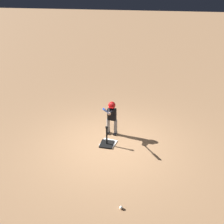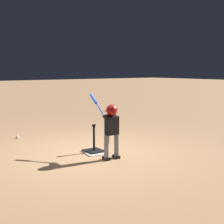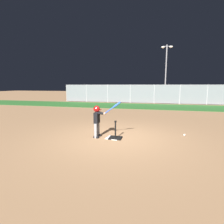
{
  "view_description": "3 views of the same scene",
  "coord_description": "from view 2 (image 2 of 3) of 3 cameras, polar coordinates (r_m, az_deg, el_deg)",
  "views": [
    {
      "loc": [
        6.42,
        1.46,
        4.32
      ],
      "look_at": [
        -0.37,
        -0.04,
        0.93
      ],
      "focal_mm": 42.0,
      "sensor_mm": 36.0,
      "label": 1
    },
    {
      "loc": [
        -5.63,
        3.52,
        1.81
      ],
      "look_at": [
        -0.4,
        -0.32,
        0.92
      ],
      "focal_mm": 50.0,
      "sensor_mm": 36.0,
      "label": 2
    },
    {
      "loc": [
        1.26,
        -5.8,
        1.82
      ],
      "look_at": [
        -0.12,
        -0.17,
        0.93
      ],
      "focal_mm": 28.0,
      "sensor_mm": 36.0,
      "label": 3
    }
  ],
  "objects": [
    {
      "name": "ground_plane",
      "position": [
        6.88,
        -4.17,
        -7.46
      ],
      "size": [
        90.0,
        90.0,
        0.0
      ],
      "primitive_type": "plane",
      "color": "#99704C"
    },
    {
      "name": "home_plate",
      "position": [
        6.85,
        -3.07,
        -7.44
      ],
      "size": [
        0.5,
        0.5,
        0.02
      ],
      "primitive_type": "cube",
      "rotation": [
        0.0,
        0.0,
        -0.15
      ],
      "color": "white",
      "rests_on": "ground_plane"
    },
    {
      "name": "batting_tee",
      "position": [
        6.92,
        -3.3,
        -6.67
      ],
      "size": [
        0.43,
        0.39,
        0.62
      ],
      "color": "black",
      "rests_on": "ground_plane"
    },
    {
      "name": "batter_child",
      "position": [
        6.27,
        -0.23,
        -2.26
      ],
      "size": [
        0.97,
        0.35,
        1.29
      ],
      "color": "gray",
      "rests_on": "ground_plane"
    },
    {
      "name": "baseball",
      "position": [
        8.63,
        -16.9,
        -4.39
      ],
      "size": [
        0.07,
        0.07,
        0.07
      ],
      "primitive_type": "sphere",
      "color": "white",
      "rests_on": "ground_plane"
    }
  ]
}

